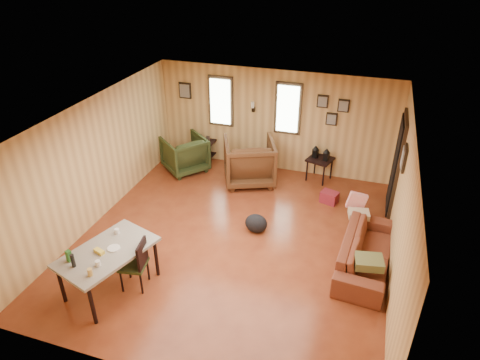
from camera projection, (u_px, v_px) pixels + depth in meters
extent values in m
cube|color=brown|center=(233.00, 240.00, 7.95)|extent=(5.50, 6.00, 0.02)
cube|color=#997C5B|center=(232.00, 117.00, 6.75)|extent=(5.50, 6.00, 0.02)
cube|color=#DEB36F|center=(275.00, 121.00, 9.84)|extent=(5.50, 0.02, 2.40)
cube|color=#DEB36F|center=(148.00, 309.00, 4.86)|extent=(5.50, 0.02, 2.40)
cube|color=#DEB36F|center=(95.00, 161.00, 8.09)|extent=(0.02, 6.00, 2.40)
cube|color=#DEB36F|center=(402.00, 211.00, 6.61)|extent=(0.02, 6.00, 2.40)
cube|color=black|center=(221.00, 101.00, 9.98)|extent=(0.60, 0.05, 1.20)
cube|color=#E0F2D1|center=(220.00, 102.00, 9.95)|extent=(0.48, 0.04, 1.06)
cube|color=black|center=(288.00, 109.00, 9.55)|extent=(0.60, 0.05, 1.20)
cube|color=#E0F2D1|center=(288.00, 109.00, 9.52)|extent=(0.48, 0.04, 1.06)
cube|color=black|center=(253.00, 109.00, 9.80)|extent=(0.07, 0.05, 0.12)
cylinder|color=silver|center=(253.00, 105.00, 9.68)|extent=(0.07, 0.07, 0.14)
cube|color=black|center=(397.00, 166.00, 8.33)|extent=(0.06, 1.00, 2.05)
cube|color=black|center=(395.00, 166.00, 8.35)|extent=(0.04, 0.82, 1.90)
cube|color=black|center=(323.00, 101.00, 9.23)|extent=(0.24, 0.04, 0.28)
cube|color=#9E998C|center=(322.00, 102.00, 9.20)|extent=(0.19, 0.02, 0.22)
cube|color=black|center=(344.00, 106.00, 9.13)|extent=(0.24, 0.04, 0.28)
cube|color=#9E998C|center=(343.00, 106.00, 9.11)|extent=(0.19, 0.02, 0.22)
cube|color=black|center=(332.00, 119.00, 9.35)|extent=(0.24, 0.04, 0.28)
cube|color=#9E998C|center=(331.00, 120.00, 9.33)|extent=(0.19, 0.02, 0.22)
cube|color=black|center=(185.00, 91.00, 10.14)|extent=(0.30, 0.04, 0.38)
cube|color=#9E998C|center=(185.00, 91.00, 10.11)|extent=(0.24, 0.02, 0.31)
cube|color=black|center=(404.00, 158.00, 7.08)|extent=(0.04, 0.34, 0.42)
cube|color=#9E998C|center=(402.00, 158.00, 7.09)|extent=(0.02, 0.27, 0.34)
imported|color=brown|center=(367.00, 248.00, 7.11)|extent=(0.73, 2.01, 0.77)
imported|color=#4B2C16|center=(249.00, 159.00, 9.56)|extent=(1.39, 1.36, 1.12)
imported|color=#2A3618|center=(185.00, 152.00, 10.09)|extent=(1.23, 1.23, 0.93)
cube|color=black|center=(205.00, 140.00, 10.51)|extent=(0.56, 0.51, 0.04)
cube|color=black|center=(205.00, 154.00, 10.69)|extent=(0.51, 0.46, 0.03)
cylinder|color=black|center=(194.00, 152.00, 10.56)|extent=(0.04, 0.04, 0.52)
cylinder|color=black|center=(210.00, 155.00, 10.42)|extent=(0.04, 0.04, 0.52)
cylinder|color=black|center=(200.00, 146.00, 10.87)|extent=(0.04, 0.04, 0.52)
cylinder|color=black|center=(216.00, 149.00, 10.74)|extent=(0.04, 0.04, 0.52)
cube|color=#483730|center=(200.00, 137.00, 10.51)|extent=(0.10, 0.02, 0.13)
cube|color=#483730|center=(208.00, 138.00, 10.45)|extent=(0.09, 0.02, 0.12)
cube|color=black|center=(320.00, 159.00, 9.65)|extent=(0.65, 0.65, 0.04)
cylinder|color=black|center=(307.00, 170.00, 9.74)|extent=(0.05, 0.05, 0.52)
cylinder|color=black|center=(323.00, 176.00, 9.53)|extent=(0.05, 0.05, 0.52)
cylinder|color=black|center=(315.00, 164.00, 10.03)|extent=(0.05, 0.05, 0.52)
cylinder|color=black|center=(331.00, 168.00, 9.82)|extent=(0.05, 0.05, 0.52)
cube|color=black|center=(315.00, 153.00, 9.66)|extent=(0.14, 0.14, 0.19)
cone|color=black|center=(316.00, 148.00, 9.59)|extent=(0.19, 0.19, 0.10)
cube|color=black|center=(326.00, 156.00, 9.53)|extent=(0.14, 0.14, 0.19)
cone|color=black|center=(327.00, 151.00, 9.46)|extent=(0.19, 0.19, 0.10)
cube|color=maroon|center=(329.00, 197.00, 8.99)|extent=(0.40, 0.34, 0.25)
ellipsoid|color=black|center=(256.00, 223.00, 8.06)|extent=(0.46, 0.36, 0.37)
cube|color=brown|center=(369.00, 262.00, 6.64)|extent=(0.49, 0.42, 0.14)
cube|color=red|center=(357.00, 201.00, 8.00)|extent=(0.40, 0.17, 0.39)
cube|color=tan|center=(359.00, 214.00, 7.82)|extent=(0.42, 0.35, 0.11)
cube|color=gray|center=(107.00, 252.00, 6.50)|extent=(1.27, 1.65, 0.05)
cylinder|color=black|center=(61.00, 284.00, 6.42)|extent=(0.07, 0.07, 0.70)
cylinder|color=black|center=(92.00, 305.00, 6.05)|extent=(0.07, 0.07, 0.70)
cylinder|color=black|center=(126.00, 242.00, 7.31)|extent=(0.07, 0.07, 0.70)
cylinder|color=black|center=(156.00, 258.00, 6.94)|extent=(0.07, 0.07, 0.70)
cylinder|color=silver|center=(98.00, 263.00, 6.17)|extent=(0.10, 0.10, 0.09)
cylinder|color=silver|center=(117.00, 231.00, 6.85)|extent=(0.10, 0.10, 0.09)
cube|color=#245920|center=(69.00, 256.00, 6.24)|extent=(0.09, 0.09, 0.18)
cylinder|color=black|center=(73.00, 261.00, 6.13)|extent=(0.07, 0.07, 0.21)
cylinder|color=tan|center=(90.00, 272.00, 5.99)|extent=(0.09, 0.09, 0.12)
cylinder|color=silver|center=(114.00, 248.00, 6.53)|extent=(0.24, 0.24, 0.02)
cube|color=gold|center=(99.00, 251.00, 6.43)|extent=(0.19, 0.13, 0.06)
cube|color=#2A3618|center=(133.00, 265.00, 6.68)|extent=(0.46, 0.46, 0.05)
cube|color=black|center=(142.00, 254.00, 6.55)|extent=(0.10, 0.38, 0.43)
cylinder|color=black|center=(122.00, 281.00, 6.67)|extent=(0.04, 0.04, 0.41)
cylinder|color=black|center=(141.00, 283.00, 6.63)|extent=(0.04, 0.04, 0.41)
cylinder|color=black|center=(129.00, 268.00, 6.95)|extent=(0.04, 0.04, 0.41)
cylinder|color=black|center=(148.00, 269.00, 6.91)|extent=(0.04, 0.04, 0.41)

